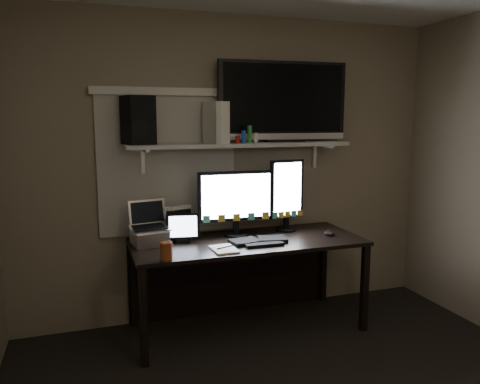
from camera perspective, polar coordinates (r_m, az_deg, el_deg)
name	(u,v)px	position (r m, az deg, el deg)	size (l,w,h in m)	color
back_wall	(233,169)	(3.94, -0.87, 2.82)	(3.60, 3.60, 0.00)	#756954
window_blinds	(168,165)	(3.79, -8.76, 3.22)	(1.10, 0.02, 1.10)	beige
desk	(243,257)	(3.84, 0.31, -7.96)	(1.80, 0.75, 0.73)	black
wall_shelf	(240,145)	(3.76, -0.06, 5.80)	(1.80, 0.35, 0.03)	#ABACA7
monitor_landscape	(236,203)	(3.75, -0.51, -1.33)	(0.62, 0.07, 0.54)	black
monitor_portrait	(287,195)	(3.94, 5.70, -0.35)	(0.31, 0.06, 0.61)	black
keyboard	(259,240)	(3.62, 2.31, -5.91)	(0.45, 0.18, 0.03)	black
mouse	(329,233)	(3.88, 10.84, -4.98)	(0.06, 0.10, 0.04)	black
notepad	(224,249)	(3.41, -1.98, -7.00)	(0.17, 0.24, 0.01)	silver
tablet	(183,228)	(3.62, -7.01, -4.37)	(0.25, 0.11, 0.22)	black
file_sorter	(178,223)	(3.74, -7.60, -3.75)	(0.20, 0.09, 0.25)	black
laptop	(149,224)	(3.57, -11.01, -3.88)	(0.28, 0.23, 0.32)	silver
cup	(166,251)	(3.21, -8.97, -7.12)	(0.08, 0.08, 0.12)	brown
sticky_notes	(239,244)	(3.55, -0.14, -6.42)	(0.27, 0.20, 0.00)	yellow
tv	(283,102)	(3.93, 5.23, 10.90)	(1.09, 0.20, 0.65)	black
game_console	(216,123)	(3.67, -2.95, 8.44)	(0.08, 0.27, 0.32)	beige
speaker	(138,120)	(3.59, -12.34, 8.55)	(0.20, 0.24, 0.36)	black
bottles	(247,135)	(3.68, 0.82, 7.02)	(0.21, 0.05, 0.13)	#A50F0C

